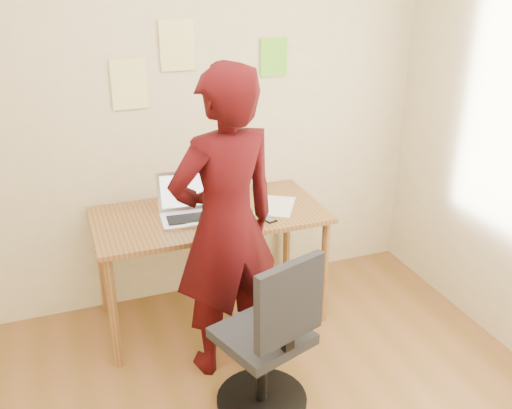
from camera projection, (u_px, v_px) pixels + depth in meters
name	position (u px, v px, depth m)	size (l,w,h in m)	color
room	(264.00, 214.00, 1.99)	(3.58, 3.58, 2.78)	brown
desk	(210.00, 226.00, 3.51)	(1.40, 0.70, 0.74)	olive
laptop	(189.00, 208.00, 3.41)	(0.37, 0.33, 0.25)	#B7B6BE
paper_sheet	(275.00, 206.00, 3.58)	(0.22, 0.32, 0.00)	white
phone	(268.00, 219.00, 3.39)	(0.09, 0.13, 0.01)	black
wall_note_left	(129.00, 84.00, 3.37)	(0.21, 0.00, 0.30)	#FBF396
wall_note_mid	(177.00, 45.00, 3.38)	(0.21, 0.00, 0.30)	#FBF396
wall_note_right	(274.00, 57.00, 3.62)	(0.18, 0.00, 0.24)	#74D930
office_chair	(270.00, 346.00, 2.83)	(0.52, 0.53, 0.92)	black
person	(226.00, 226.00, 3.01)	(0.63, 0.41, 1.73)	#350709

